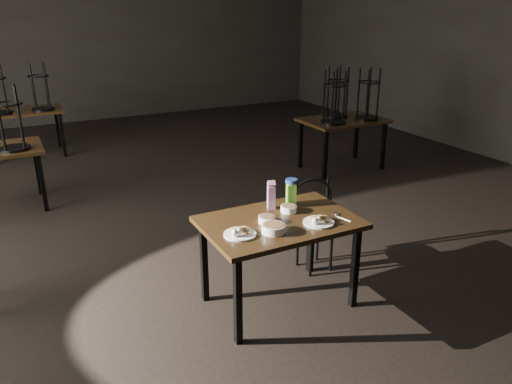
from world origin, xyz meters
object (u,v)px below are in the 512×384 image
juice_carton (271,196)px  bentwood_chair (314,217)px  main_table (279,229)px  water_bottle (291,191)px

juice_carton → bentwood_chair: 0.68m
main_table → bentwood_chair: bentwood_chair is taller
juice_carton → water_bottle: juice_carton is taller
water_bottle → bentwood_chair: bearing=25.4°
juice_carton → water_bottle: bearing=1.2°
main_table → bentwood_chair: (0.61, 0.41, -0.17)m
main_table → juice_carton: size_ratio=4.92×
juice_carton → bentwood_chair: (0.55, 0.17, -0.37)m
main_table → juice_carton: 0.31m
juice_carton → water_bottle: (0.19, 0.00, 0.00)m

